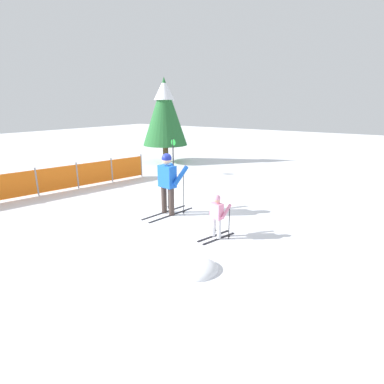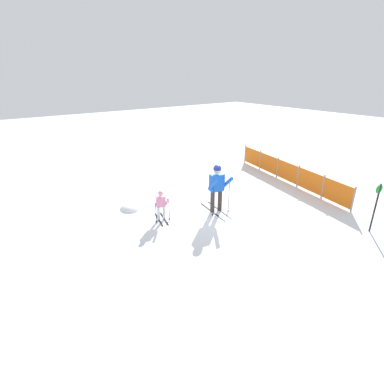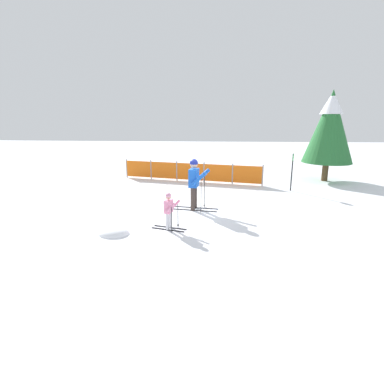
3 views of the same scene
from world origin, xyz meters
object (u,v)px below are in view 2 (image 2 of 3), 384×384
(safety_fence, at_px, (287,172))
(trail_marker, at_px, (376,203))
(skier_child, at_px, (161,203))
(skier_adult, at_px, (217,184))

(safety_fence, relative_size, trail_marker, 4.29)
(skier_child, height_order, safety_fence, skier_child)
(trail_marker, bearing_deg, safety_fence, 159.20)
(skier_child, bearing_deg, skier_adult, 88.58)
(skier_child, bearing_deg, safety_fence, 104.81)
(skier_adult, distance_m, skier_child, 2.07)
(skier_adult, xyz_separation_m, safety_fence, (-0.48, 4.64, -0.55))
(skier_adult, bearing_deg, safety_fence, 104.64)
(safety_fence, bearing_deg, skier_child, -91.12)
(skier_child, xyz_separation_m, safety_fence, (0.13, 6.57, -0.12))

